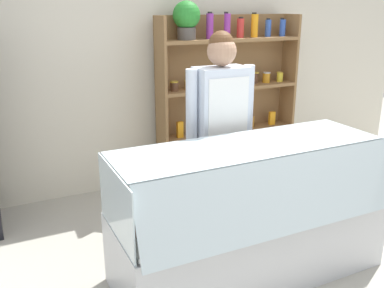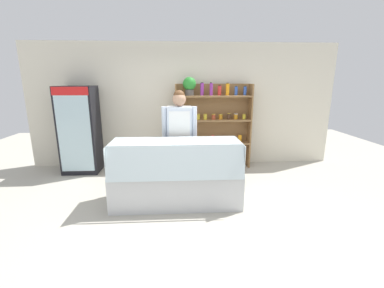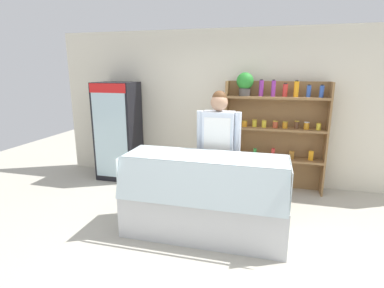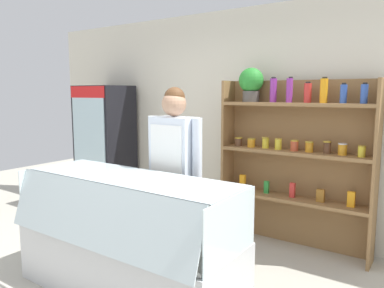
{
  "view_description": "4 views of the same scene",
  "coord_description": "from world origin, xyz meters",
  "px_view_note": "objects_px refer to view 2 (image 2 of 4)",
  "views": [
    {
      "loc": [
        -1.76,
        -2.23,
        1.94
      ],
      "look_at": [
        -0.42,
        0.55,
        0.93
      ],
      "focal_mm": 40.0,
      "sensor_mm": 36.0,
      "label": 1
    },
    {
      "loc": [
        -0.15,
        -3.69,
        1.91
      ],
      "look_at": [
        0.1,
        0.51,
        0.86
      ],
      "focal_mm": 24.0,
      "sensor_mm": 36.0,
      "label": 2
    },
    {
      "loc": [
        0.55,
        -3.25,
        2.01
      ],
      "look_at": [
        -0.43,
        0.48,
        1.05
      ],
      "focal_mm": 28.0,
      "sensor_mm": 36.0,
      "label": 3
    },
    {
      "loc": [
        1.99,
        -2.07,
        1.7
      ],
      "look_at": [
        -0.01,
        0.82,
        1.21
      ],
      "focal_mm": 35.0,
      "sensor_mm": 36.0,
      "label": 4
    }
  ],
  "objects_px": {
    "deli_display_case": "(176,184)",
    "shop_clerk": "(180,132)",
    "drinks_fridge": "(80,130)",
    "shelving_unit": "(210,117)"
  },
  "relations": [
    {
      "from": "shelving_unit",
      "to": "drinks_fridge",
      "type": "bearing_deg",
      "value": -176.9
    },
    {
      "from": "shelving_unit",
      "to": "deli_display_case",
      "type": "xyz_separation_m",
      "value": [
        -0.75,
        -1.75,
        -0.81
      ]
    },
    {
      "from": "shelving_unit",
      "to": "shop_clerk",
      "type": "relative_size",
      "value": 1.13
    },
    {
      "from": "deli_display_case",
      "to": "shop_clerk",
      "type": "bearing_deg",
      "value": 83.34
    },
    {
      "from": "shelving_unit",
      "to": "deli_display_case",
      "type": "relative_size",
      "value": 0.99
    },
    {
      "from": "deli_display_case",
      "to": "shop_clerk",
      "type": "relative_size",
      "value": 1.14
    },
    {
      "from": "shelving_unit",
      "to": "shop_clerk",
      "type": "height_order",
      "value": "shelving_unit"
    },
    {
      "from": "deli_display_case",
      "to": "shop_clerk",
      "type": "distance_m",
      "value": 0.93
    },
    {
      "from": "shelving_unit",
      "to": "shop_clerk",
      "type": "bearing_deg",
      "value": -119.99
    },
    {
      "from": "drinks_fridge",
      "to": "shop_clerk",
      "type": "xyz_separation_m",
      "value": [
        2.07,
        -1.03,
        0.14
      ]
    }
  ]
}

